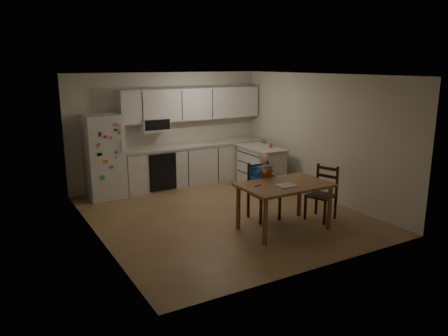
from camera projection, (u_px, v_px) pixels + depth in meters
name	position (u px, v px, depth m)	size (l,w,h in m)	color
room	(210.00, 143.00, 8.09)	(4.52, 5.01, 2.51)	brown
refrigerator	(104.00, 157.00, 8.84)	(0.72, 0.70, 1.70)	silver
kitchen_run	(193.00, 145.00, 9.90)	(3.37, 0.62, 2.15)	silver
kitchen_island	(261.00, 166.00, 9.76)	(0.63, 1.20, 0.89)	silver
red_cup	(271.00, 145.00, 9.58)	(0.08, 0.08, 0.10)	#CF4A28
dining_table	(284.00, 190.00, 7.12)	(1.46, 0.94, 0.78)	brown
napkin	(286.00, 185.00, 6.98)	(0.30, 0.26, 0.01)	#A6A6AB
toddler_spoon	(257.00, 186.00, 6.96)	(0.02, 0.02, 0.12)	blue
chair_booster	(263.00, 180.00, 7.64)	(0.44, 0.44, 1.17)	black
chair_side	(324.00, 189.00, 7.68)	(0.53, 0.53, 0.95)	black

